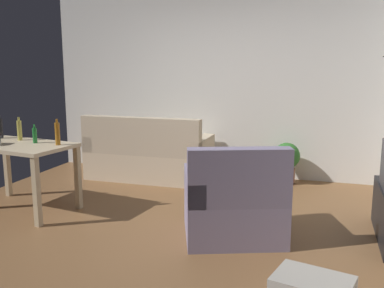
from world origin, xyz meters
name	(u,v)px	position (x,y,z in m)	size (l,w,h in m)	color
ground_plane	(169,223)	(0.00, 0.00, -0.01)	(5.20, 4.40, 0.02)	brown
wall_rear	(220,83)	(0.00, 2.20, 1.35)	(5.20, 0.10, 2.70)	silver
couch	(148,157)	(-0.90, 1.59, 0.31)	(1.72, 0.84, 0.92)	beige
desk	(18,153)	(-1.74, -0.11, 0.65)	(1.29, 0.87, 0.76)	#C6B28E
potted_plant	(287,160)	(1.03, 1.90, 0.33)	(0.36, 0.36, 0.57)	brown
armchair	(234,205)	(0.73, -0.19, 0.32)	(1.14, 1.10, 0.92)	gray
bottle_dark	(0,128)	(-2.17, 0.14, 0.88)	(0.06, 0.06, 0.27)	black
bottle_squat	(19,130)	(-1.86, 0.09, 0.88)	(0.05, 0.05, 0.27)	#BCB24C
bottle_green	(35,135)	(-1.58, -0.01, 0.85)	(0.05, 0.05, 0.21)	#1E722D
bottle_amber	(57,133)	(-1.26, -0.04, 0.89)	(0.05, 0.05, 0.28)	#9E6019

